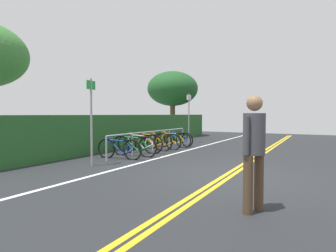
# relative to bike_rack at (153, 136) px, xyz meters

# --- Properties ---
(ground_plane) EXTENTS (32.12, 13.83, 0.05)m
(ground_plane) POSITION_rel_bike_rack_xyz_m (-2.87, -3.89, -0.62)
(ground_plane) COLOR #232628
(centre_line_yellow_inner) EXTENTS (28.91, 0.10, 0.00)m
(centre_line_yellow_inner) POSITION_rel_bike_rack_xyz_m (-2.87, -3.97, -0.59)
(centre_line_yellow_inner) COLOR gold
(centre_line_yellow_inner) RESTS_ON ground_plane
(centre_line_yellow_outer) EXTENTS (28.91, 0.10, 0.00)m
(centre_line_yellow_outer) POSITION_rel_bike_rack_xyz_m (-2.87, -3.81, -0.59)
(centre_line_yellow_outer) COLOR gold
(centre_line_yellow_outer) RESTS_ON ground_plane
(bike_lane_stripe_white) EXTENTS (28.91, 0.12, 0.00)m
(bike_lane_stripe_white) POSITION_rel_bike_rack_xyz_m (-2.87, -1.08, -0.59)
(bike_lane_stripe_white) COLOR white
(bike_lane_stripe_white) RESTS_ON ground_plane
(bike_rack) EXTENTS (5.50, 0.05, 0.80)m
(bike_rack) POSITION_rel_bike_rack_xyz_m (0.00, 0.00, 0.00)
(bike_rack) COLOR #9EA0A5
(bike_rack) RESTS_ON ground_plane
(bicycle_0) EXTENTS (0.46, 1.68, 0.70)m
(bicycle_0) POSITION_rel_bike_rack_xyz_m (-2.16, -0.06, -0.26)
(bicycle_0) COLOR black
(bicycle_0) RESTS_ON ground_plane
(bicycle_1) EXTENTS (0.46, 1.83, 0.76)m
(bicycle_1) POSITION_rel_bike_rack_xyz_m (-1.43, -0.13, -0.24)
(bicycle_1) COLOR black
(bicycle_1) RESTS_ON ground_plane
(bicycle_2) EXTENTS (0.58, 1.73, 0.77)m
(bicycle_2) POSITION_rel_bike_rack_xyz_m (-0.72, 0.11, -0.23)
(bicycle_2) COLOR black
(bicycle_2) RESTS_ON ground_plane
(bicycle_3) EXTENTS (0.61, 1.70, 0.76)m
(bicycle_3) POSITION_rel_bike_rack_xyz_m (0.07, 0.12, -0.23)
(bicycle_3) COLOR black
(bicycle_3) RESTS_ON ground_plane
(bicycle_4) EXTENTS (0.46, 1.73, 0.72)m
(bicycle_4) POSITION_rel_bike_rack_xyz_m (0.73, 0.00, -0.26)
(bicycle_4) COLOR black
(bicycle_4) RESTS_ON ground_plane
(bicycle_5) EXTENTS (0.47, 1.68, 0.71)m
(bicycle_5) POSITION_rel_bike_rack_xyz_m (1.54, -0.07, -0.26)
(bicycle_5) COLOR black
(bicycle_5) RESTS_ON ground_plane
(bicycle_6) EXTENTS (0.55, 1.71, 0.68)m
(bicycle_6) POSITION_rel_bike_rack_xyz_m (2.23, 0.00, -0.27)
(bicycle_6) COLOR black
(bicycle_6) RESTS_ON ground_plane
(pedestrian) EXTENTS (0.46, 0.32, 1.72)m
(pedestrian) POSITION_rel_bike_rack_xyz_m (-5.22, -4.95, 0.41)
(pedestrian) COLOR #4C3826
(pedestrian) RESTS_ON ground_plane
(sign_post_near) EXTENTS (0.36, 0.07, 2.43)m
(sign_post_near) POSITION_rel_bike_rack_xyz_m (-3.54, -0.18, 0.86)
(sign_post_near) COLOR gray
(sign_post_near) RESTS_ON ground_plane
(sign_post_far) EXTENTS (0.36, 0.07, 2.47)m
(sign_post_far) POSITION_rel_bike_rack_xyz_m (3.57, 0.06, 0.88)
(sign_post_far) COLOR gray
(sign_post_far) RESTS_ON ground_plane
(hedge_backdrop) EXTENTS (14.45, 1.15, 1.42)m
(hedge_backdrop) POSITION_rel_bike_rack_xyz_m (1.50, 1.97, 0.12)
(hedge_backdrop) COLOR #235626
(hedge_backdrop) RESTS_ON ground_plane
(tree_mid) EXTENTS (3.37, 3.37, 4.31)m
(tree_mid) POSITION_rel_bike_rack_xyz_m (7.51, 3.03, 2.55)
(tree_mid) COLOR brown
(tree_mid) RESTS_ON ground_plane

